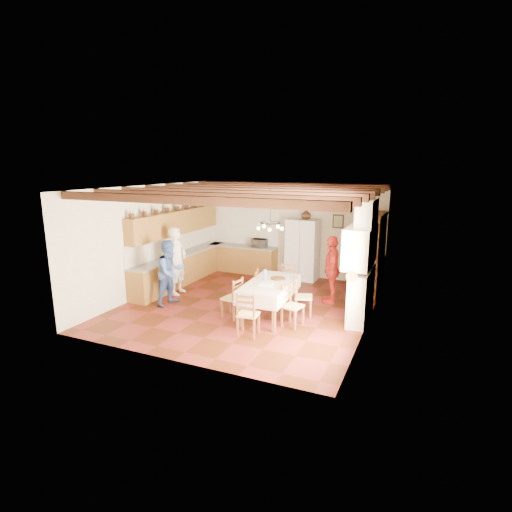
# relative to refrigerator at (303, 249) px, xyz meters

# --- Properties ---
(floor) EXTENTS (6.00, 6.50, 0.02)m
(floor) POSITION_rel_refrigerator_xyz_m (-0.55, -2.96, -0.96)
(floor) COLOR #481C0C
(floor) RESTS_ON ground
(ceiling) EXTENTS (6.00, 6.50, 0.02)m
(ceiling) POSITION_rel_refrigerator_xyz_m (-0.55, -2.96, 2.06)
(ceiling) COLOR white
(ceiling) RESTS_ON ground
(wall_back) EXTENTS (6.00, 0.02, 3.00)m
(wall_back) POSITION_rel_refrigerator_xyz_m (-0.55, 0.30, 0.55)
(wall_back) COLOR beige
(wall_back) RESTS_ON ground
(wall_front) EXTENTS (6.00, 0.02, 3.00)m
(wall_front) POSITION_rel_refrigerator_xyz_m (-0.55, -6.22, 0.55)
(wall_front) COLOR beige
(wall_front) RESTS_ON ground
(wall_left) EXTENTS (0.02, 6.50, 3.00)m
(wall_left) POSITION_rel_refrigerator_xyz_m (-3.56, -2.96, 0.55)
(wall_left) COLOR beige
(wall_left) RESTS_ON ground
(wall_right) EXTENTS (0.02, 6.50, 3.00)m
(wall_right) POSITION_rel_refrigerator_xyz_m (2.46, -2.96, 0.55)
(wall_right) COLOR beige
(wall_right) RESTS_ON ground
(ceiling_beams) EXTENTS (6.00, 6.30, 0.16)m
(ceiling_beams) POSITION_rel_refrigerator_xyz_m (-0.55, -2.96, 1.96)
(ceiling_beams) COLOR #331911
(ceiling_beams) RESTS_ON ground
(lower_cabinets_left) EXTENTS (0.60, 4.30, 0.86)m
(lower_cabinets_left) POSITION_rel_refrigerator_xyz_m (-3.25, -1.91, -0.52)
(lower_cabinets_left) COLOR brown
(lower_cabinets_left) RESTS_ON ground
(lower_cabinets_back) EXTENTS (2.30, 0.60, 0.86)m
(lower_cabinets_back) POSITION_rel_refrigerator_xyz_m (-2.10, -0.01, -0.52)
(lower_cabinets_back) COLOR brown
(lower_cabinets_back) RESTS_ON ground
(countertop_left) EXTENTS (0.62, 4.30, 0.04)m
(countertop_left) POSITION_rel_refrigerator_xyz_m (-3.25, -1.91, -0.07)
(countertop_left) COLOR gray
(countertop_left) RESTS_ON lower_cabinets_left
(countertop_back) EXTENTS (2.34, 0.62, 0.04)m
(countertop_back) POSITION_rel_refrigerator_xyz_m (-2.10, -0.01, -0.07)
(countertop_back) COLOR gray
(countertop_back) RESTS_ON lower_cabinets_back
(backsplash_left) EXTENTS (0.03, 4.30, 0.60)m
(backsplash_left) POSITION_rel_refrigerator_xyz_m (-3.54, -1.91, 0.25)
(backsplash_left) COLOR silver
(backsplash_left) RESTS_ON ground
(backsplash_back) EXTENTS (2.30, 0.03, 0.60)m
(backsplash_back) POSITION_rel_refrigerator_xyz_m (-2.10, 0.27, 0.25)
(backsplash_back) COLOR silver
(backsplash_back) RESTS_ON ground
(upper_cabinets) EXTENTS (0.35, 4.20, 0.70)m
(upper_cabinets) POSITION_rel_refrigerator_xyz_m (-3.38, -1.91, 0.90)
(upper_cabinets) COLOR brown
(upper_cabinets) RESTS_ON ground
(fireplace) EXTENTS (0.56, 1.60, 2.80)m
(fireplace) POSITION_rel_refrigerator_xyz_m (2.17, -2.76, 0.45)
(fireplace) COLOR beige
(fireplace) RESTS_ON ground
(wall_picture) EXTENTS (0.34, 0.03, 0.42)m
(wall_picture) POSITION_rel_refrigerator_xyz_m (1.00, 0.27, 0.90)
(wall_picture) COLOR #312516
(wall_picture) RESTS_ON ground
(refrigerator) EXTENTS (0.98, 0.82, 1.90)m
(refrigerator) POSITION_rel_refrigerator_xyz_m (0.00, 0.00, 0.00)
(refrigerator) COLOR silver
(refrigerator) RESTS_ON floor
(hutch) EXTENTS (0.60, 1.28, 2.27)m
(hutch) POSITION_rel_refrigerator_xyz_m (2.20, -0.72, 0.19)
(hutch) COLOR #3B200E
(hutch) RESTS_ON floor
(dining_table) EXTENTS (1.07, 1.97, 0.84)m
(dining_table) POSITION_rel_refrigerator_xyz_m (0.24, -3.42, -0.19)
(dining_table) COLOR white
(dining_table) RESTS_ON floor
(chandelier) EXTENTS (0.47, 0.47, 0.03)m
(chandelier) POSITION_rel_refrigerator_xyz_m (0.24, -3.42, 1.30)
(chandelier) COLOR black
(chandelier) RESTS_ON ground
(chair_left_near) EXTENTS (0.46, 0.47, 0.96)m
(chair_left_near) POSITION_rel_refrigerator_xyz_m (-0.56, -3.82, -0.47)
(chair_left_near) COLOR brown
(chair_left_near) RESTS_ON floor
(chair_left_far) EXTENTS (0.50, 0.52, 0.96)m
(chair_left_far) POSITION_rel_refrigerator_xyz_m (-0.47, -3.01, -0.47)
(chair_left_far) COLOR brown
(chair_left_far) RESTS_ON floor
(chair_right_near) EXTENTS (0.48, 0.49, 0.96)m
(chair_right_near) POSITION_rel_refrigerator_xyz_m (0.93, -3.77, -0.47)
(chair_right_near) COLOR brown
(chair_right_near) RESTS_ON floor
(chair_right_far) EXTENTS (0.50, 0.51, 0.96)m
(chair_right_far) POSITION_rel_refrigerator_xyz_m (0.96, -3.05, -0.47)
(chair_right_far) COLOR brown
(chair_right_far) RESTS_ON floor
(chair_end_near) EXTENTS (0.46, 0.45, 0.96)m
(chair_end_near) POSITION_rel_refrigerator_xyz_m (0.23, -4.62, -0.47)
(chair_end_near) COLOR brown
(chair_end_near) RESTS_ON floor
(chair_end_far) EXTENTS (0.48, 0.46, 0.96)m
(chair_end_far) POSITION_rel_refrigerator_xyz_m (0.22, -2.15, -0.47)
(chair_end_far) COLOR brown
(chair_end_far) RESTS_ON floor
(person_man) EXTENTS (0.53, 0.74, 1.89)m
(person_man) POSITION_rel_refrigerator_xyz_m (-2.74, -2.85, -0.01)
(person_man) COLOR white
(person_man) RESTS_ON floor
(person_woman_blue) EXTENTS (0.78, 0.92, 1.68)m
(person_woman_blue) POSITION_rel_refrigerator_xyz_m (-2.41, -3.65, -0.11)
(person_woman_blue) COLOR #3C589C
(person_woman_blue) RESTS_ON floor
(person_woman_red) EXTENTS (0.67, 1.11, 1.77)m
(person_woman_red) POSITION_rel_refrigerator_xyz_m (1.33, -1.84, -0.06)
(person_woman_red) COLOR #B1241B
(person_woman_red) RESTS_ON floor
(microwave) EXTENTS (0.48, 0.33, 0.27)m
(microwave) POSITION_rel_refrigerator_xyz_m (-1.50, -0.01, 0.08)
(microwave) COLOR silver
(microwave) RESTS_ON countertop_back
(fridge_vase) EXTENTS (0.34, 0.34, 0.32)m
(fridge_vase) POSITION_rel_refrigerator_xyz_m (0.06, 0.00, 1.11)
(fridge_vase) COLOR #3B200E
(fridge_vase) RESTS_ON refrigerator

